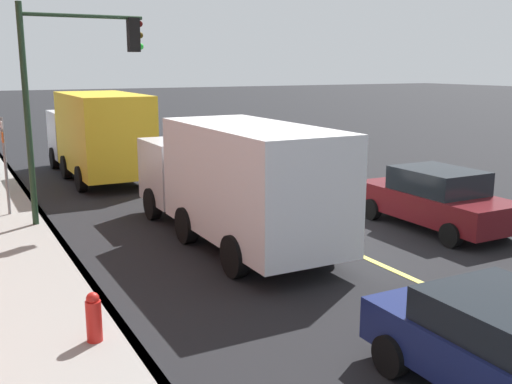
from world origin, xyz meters
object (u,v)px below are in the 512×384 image
object	(u,v)px
truck_white	(235,179)
street_sign_post	(5,160)
car_red	(258,159)
traffic_light_mast	(72,78)
fire_hydrant	(94,322)
car_maroon	(436,198)
truck_yellow	(98,134)

from	to	relation	value
truck_white	street_sign_post	size ratio (longest dim) A/B	2.70
car_red	traffic_light_mast	size ratio (longest dim) A/B	0.67
traffic_light_mast	fire_hydrant	distance (m)	8.53
car_maroon	truck_yellow	world-z (taller)	truck_yellow
truck_white	street_sign_post	distance (m)	6.88
street_sign_post	fire_hydrant	xyz separation A→B (m)	(-9.16, -0.30, -1.24)
truck_white	traffic_light_mast	size ratio (longest dim) A/B	1.34
truck_yellow	truck_white	distance (m)	10.19
car_maroon	street_sign_post	xyz separation A→B (m)	(6.39, 10.01, 0.89)
car_maroon	truck_white	bearing A→B (deg)	75.49
street_sign_post	traffic_light_mast	bearing A→B (deg)	-131.89
car_red	fire_hydrant	world-z (taller)	car_red
car_red	fire_hydrant	distance (m)	14.13
street_sign_post	fire_hydrant	bearing A→B (deg)	-178.09
car_maroon	traffic_light_mast	size ratio (longest dim) A/B	0.77
car_maroon	car_red	bearing A→B (deg)	6.46
car_red	fire_hydrant	size ratio (longest dim) A/B	4.18
street_sign_post	fire_hydrant	size ratio (longest dim) A/B	3.09
traffic_light_mast	fire_hydrant	world-z (taller)	traffic_light_mast
car_red	traffic_light_mast	bearing A→B (deg)	114.83
truck_white	fire_hydrant	bearing A→B (deg)	133.24
car_red	traffic_light_mast	world-z (taller)	traffic_light_mast
car_red	car_maroon	bearing A→B (deg)	-173.54
car_maroon	fire_hydrant	distance (m)	10.10
car_maroon	fire_hydrant	bearing A→B (deg)	105.95
car_red	street_sign_post	bearing A→B (deg)	101.96
traffic_light_mast	fire_hydrant	xyz separation A→B (m)	(-7.66, 1.37, -3.50)
traffic_light_mast	car_maroon	bearing A→B (deg)	-120.37
truck_white	car_red	bearing A→B (deg)	-32.15
car_maroon	traffic_light_mast	distance (m)	10.17
car_red	truck_yellow	distance (m)	6.24
traffic_light_mast	street_sign_post	size ratio (longest dim) A/B	2.02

